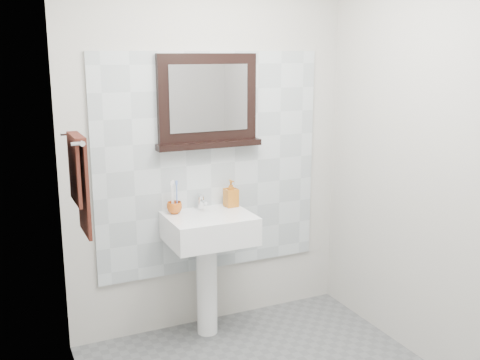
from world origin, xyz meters
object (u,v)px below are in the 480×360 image
(toothbrush_cup, at_px, (174,208))
(hand_towel, at_px, (79,177))
(pedestal_sink, at_px, (209,241))
(soap_dispenser, at_px, (231,193))
(framed_mirror, at_px, (208,103))

(toothbrush_cup, distance_m, hand_towel, 0.81)
(toothbrush_cup, bearing_deg, pedestal_sink, -30.80)
(soap_dispenser, bearing_deg, framed_mirror, 149.85)
(pedestal_sink, xyz_separation_m, framed_mirror, (0.08, 0.19, 0.89))
(framed_mirror, bearing_deg, pedestal_sink, -112.83)
(soap_dispenser, height_order, framed_mirror, framed_mirror)
(toothbrush_cup, bearing_deg, hand_towel, -151.19)
(soap_dispenser, distance_m, hand_towel, 1.14)
(toothbrush_cup, height_order, framed_mirror, framed_mirror)
(framed_mirror, distance_m, hand_towel, 1.06)
(hand_towel, bearing_deg, toothbrush_cup, 28.81)
(pedestal_sink, height_order, hand_towel, hand_towel)
(pedestal_sink, relative_size, framed_mirror, 1.33)
(pedestal_sink, height_order, framed_mirror, framed_mirror)
(pedestal_sink, bearing_deg, toothbrush_cup, 149.20)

